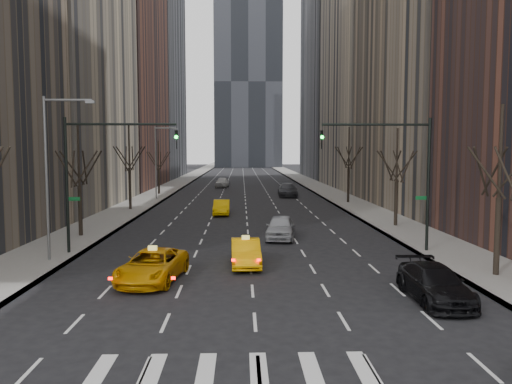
{
  "coord_description": "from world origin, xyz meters",
  "views": [
    {
      "loc": [
        -0.48,
        -17.68,
        6.25
      ],
      "look_at": [
        0.47,
        14.77,
        3.5
      ],
      "focal_mm": 35.0,
      "sensor_mm": 36.0,
      "label": 1
    }
  ],
  "objects": [
    {
      "name": "tree_lw_b",
      "position": [
        -12.0,
        18.0,
        3.72
      ],
      "size": [
        3.36,
        3.5,
        7.82
      ],
      "color": "black",
      "rests_on": "ground"
    },
    {
      "name": "tree_rw_c",
      "position": [
        12.0,
        40.0,
        4.04
      ],
      "size": [
        3.36,
        3.5,
        8.74
      ],
      "color": "black",
      "rests_on": "ground"
    },
    {
      "name": "taxi_sedan",
      "position": [
        -0.26,
        8.85,
        0.72
      ],
      "size": [
        1.66,
        4.41,
        1.44
      ],
      "primitive_type": "imported",
      "rotation": [
        0.0,
        0.0,
        0.03
      ],
      "color": "#F8A805",
      "rests_on": "ground"
    },
    {
      "name": "tree_lw_d",
      "position": [
        -12.0,
        52.0,
        3.56
      ],
      "size": [
        3.36,
        3.5,
        7.36
      ],
      "color": "black",
      "rests_on": "ground"
    },
    {
      "name": "traffic_mast_right",
      "position": [
        9.11,
        12.0,
        5.49
      ],
      "size": [
        6.69,
        0.39,
        8.0
      ],
      "color": "black",
      "rests_on": "ground"
    },
    {
      "name": "tower_far",
      "position": [
        2.0,
        170.0,
        60.0
      ],
      "size": [
        24.0,
        24.0,
        120.0
      ],
      "primitive_type": "cube",
      "color": "black",
      "rests_on": "ground"
    },
    {
      "name": "tree_rw_b",
      "position": [
        12.0,
        22.0,
        3.72
      ],
      "size": [
        3.36,
        3.5,
        7.82
      ],
      "color": "black",
      "rests_on": "ground"
    },
    {
      "name": "bld_right_far",
      "position": [
        21.5,
        64.0,
        25.0
      ],
      "size": [
        14.0,
        28.0,
        50.0
      ],
      "primitive_type": "cube",
      "color": "#BEAF91",
      "rests_on": "ground"
    },
    {
      "name": "ground",
      "position": [
        0.0,
        0.0,
        0.0
      ],
      "size": [
        400.0,
        400.0,
        0.0
      ],
      "primitive_type": "plane",
      "color": "black",
      "rests_on": "ground"
    },
    {
      "name": "silver_sedan_ahead",
      "position": [
        2.26,
        16.99,
        0.82
      ],
      "size": [
        2.56,
        5.02,
        1.63
      ],
      "primitive_type": "imported",
      "rotation": [
        0.0,
        0.0,
        -0.14
      ],
      "color": "#999BA0",
      "rests_on": "ground"
    },
    {
      "name": "traffic_mast_left",
      "position": [
        -9.11,
        12.0,
        5.49
      ],
      "size": [
        6.69,
        0.39,
        8.0
      ],
      "color": "black",
      "rests_on": "ground"
    },
    {
      "name": "streetlight_near",
      "position": [
        -10.84,
        10.0,
        5.62
      ],
      "size": [
        2.83,
        0.22,
        9.0
      ],
      "color": "slate",
      "rests_on": "ground"
    },
    {
      "name": "bld_right_deep",
      "position": [
        21.5,
        95.0,
        29.0
      ],
      "size": [
        14.0,
        30.0,
        58.0
      ],
      "primitive_type": "cube",
      "color": "slate",
      "rests_on": "ground"
    },
    {
      "name": "tree_rw_a",
      "position": [
        12.0,
        6.0,
        3.88
      ],
      "size": [
        3.36,
        3.5,
        8.28
      ],
      "color": "black",
      "rests_on": "ground"
    },
    {
      "name": "far_suv_grey",
      "position": [
        5.7,
        48.84,
        0.88
      ],
      "size": [
        2.65,
        6.12,
        1.75
      ],
      "primitive_type": "imported",
      "rotation": [
        0.0,
        0.0,
        -0.03
      ],
      "color": "#303035",
      "rests_on": "ground"
    },
    {
      "name": "far_car_white",
      "position": [
        -3.69,
        65.38,
        0.86
      ],
      "size": [
        2.43,
        5.19,
        1.72
      ],
      "primitive_type": "imported",
      "rotation": [
        0.0,
        0.0,
        -0.08
      ],
      "color": "#B8B8B8",
      "rests_on": "ground"
    },
    {
      "name": "streetlight_far",
      "position": [
        -10.84,
        45.0,
        5.62
      ],
      "size": [
        2.83,
        0.22,
        9.0
      ],
      "color": "slate",
      "rests_on": "ground"
    },
    {
      "name": "sidewalk_left",
      "position": [
        -12.25,
        70.0,
        0.07
      ],
      "size": [
        4.5,
        320.0,
        0.15
      ],
      "primitive_type": "cube",
      "color": "slate",
      "rests_on": "ground"
    },
    {
      "name": "bld_left_deep",
      "position": [
        -21.5,
        96.0,
        30.0
      ],
      "size": [
        14.0,
        30.0,
        60.0
      ],
      "primitive_type": "cube",
      "color": "slate",
      "rests_on": "ground"
    },
    {
      "name": "taxi_suv",
      "position": [
        -4.74,
        5.81,
        0.74
      ],
      "size": [
        3.19,
        5.65,
        1.49
      ],
      "primitive_type": "imported",
      "rotation": [
        0.0,
        0.0,
        -0.14
      ],
      "color": "orange",
      "rests_on": "ground"
    },
    {
      "name": "sidewalk_right",
      "position": [
        12.25,
        70.0,
        0.07
      ],
      "size": [
        4.5,
        320.0,
        0.15
      ],
      "primitive_type": "cube",
      "color": "slate",
      "rests_on": "ground"
    },
    {
      "name": "parked_suv_black",
      "position": [
        7.5,
        2.33,
        0.73
      ],
      "size": [
        2.08,
        5.05,
        1.46
      ],
      "primitive_type": "imported",
      "rotation": [
        0.0,
        0.0,
        0.01
      ],
      "color": "black",
      "rests_on": "ground"
    },
    {
      "name": "bld_left_far",
      "position": [
        -21.5,
        66.0,
        22.0
      ],
      "size": [
        14.0,
        28.0,
        44.0
      ],
      "primitive_type": "cube",
      "color": "brown",
      "rests_on": "ground"
    },
    {
      "name": "far_taxi",
      "position": [
        -2.41,
        30.17,
        0.72
      ],
      "size": [
        1.52,
        4.35,
        1.43
      ],
      "primitive_type": "imported",
      "rotation": [
        0.0,
        0.0,
        -0.0
      ],
      "color": "#F4B805",
      "rests_on": "ground"
    },
    {
      "name": "tree_lw_c",
      "position": [
        -12.0,
        34.0,
        4.04
      ],
      "size": [
        3.36,
        3.5,
        8.74
      ],
      "color": "black",
      "rests_on": "ground"
    }
  ]
}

